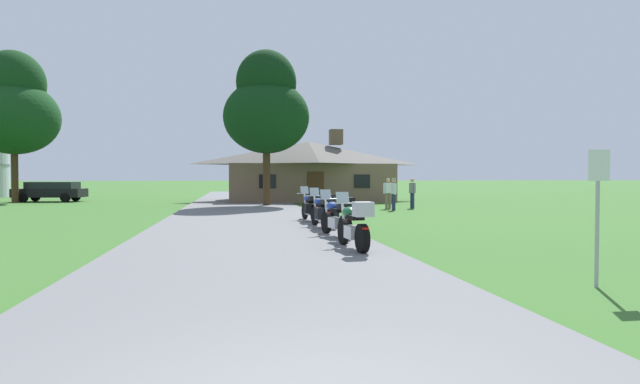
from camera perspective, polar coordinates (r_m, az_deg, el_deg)
ground_plane at (r=23.24m, az=-8.39°, el=-2.62°), size 500.00×500.00×0.00m
asphalt_driveway at (r=21.25m, az=-8.30°, el=-2.93°), size 6.40×80.00×0.06m
motorcycle_green_nearest_to_camera at (r=11.83m, az=3.82°, el=-3.68°), size 0.67×2.08×1.30m
motorcycle_blue_second_in_row at (r=14.33m, az=1.94°, el=-2.75°), size 0.82×2.07×1.30m
motorcycle_blue_third_in_row at (r=16.89m, az=0.33°, el=-2.12°), size 0.88×2.08×1.30m
motorcycle_blue_farthest_in_row at (r=19.52m, az=-0.99°, el=-1.62°), size 0.87×2.08×1.30m
stone_lodge at (r=37.23m, az=-1.28°, el=2.40°), size 11.97×7.00×5.20m
bystander_gray_shirt_near_lodge at (r=28.80m, az=10.21°, el=0.05°), size 0.27×0.54×1.67m
bystander_white_shirt_beside_signpost at (r=28.19m, az=7.57°, el=0.02°), size 0.55×0.24×1.67m
bystander_white_shirt_by_tree at (r=26.96m, az=8.18°, el=-0.01°), size 0.24×0.55×1.69m
metal_signpost_roadside at (r=9.04m, az=28.45°, el=-0.86°), size 0.36×0.06×2.14m
tree_by_lodge_front at (r=31.16m, az=-5.97°, el=9.38°), size 5.11×5.11×9.28m
tree_left_far at (r=40.65m, az=-30.85°, el=8.06°), size 5.81×5.81×10.24m
parked_black_suv_far_left at (r=40.87m, az=-27.69°, el=0.13°), size 4.79×2.37×1.40m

